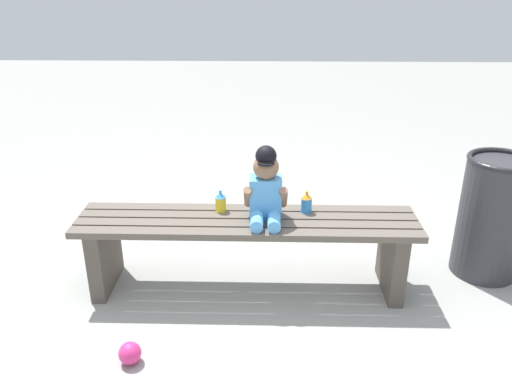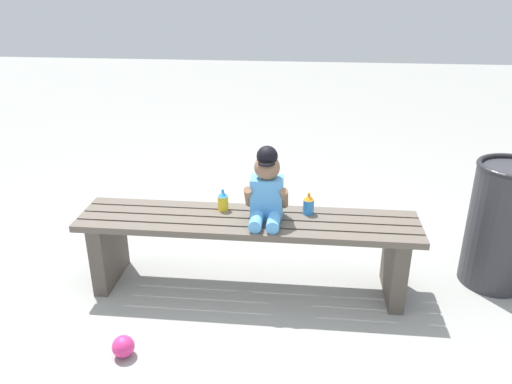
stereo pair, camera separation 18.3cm
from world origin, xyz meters
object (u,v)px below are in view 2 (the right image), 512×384
object	(u,v)px
sippy_cup_right	(309,204)
toy_ball	(123,346)
sippy_cup_left	(223,200)
trash_bin	(502,225)
park_bench	(248,240)
child_figure	(267,188)

from	to	relation	value
sippy_cup_right	toy_ball	size ratio (longest dim) A/B	1.18
sippy_cup_left	trash_bin	size ratio (longest dim) A/B	0.17
park_bench	trash_bin	world-z (taller)	trash_bin
park_bench	toy_ball	size ratio (longest dim) A/B	17.58
toy_ball	sippy_cup_right	bearing A→B (deg)	40.82
child_figure	toy_ball	distance (m)	1.05
sippy_cup_left	sippy_cup_right	size ratio (longest dim) A/B	1.00
park_bench	trash_bin	xyz separation A→B (m)	(1.41, 0.20, 0.06)
sippy_cup_right	toy_ball	world-z (taller)	sippy_cup_right
park_bench	child_figure	distance (m)	0.32
child_figure	sippy_cup_left	size ratio (longest dim) A/B	3.26
sippy_cup_left	toy_ball	bearing A→B (deg)	-116.72
sippy_cup_left	sippy_cup_right	bearing A→B (deg)	0.00
park_bench	toy_ball	bearing A→B (deg)	-129.18
sippy_cup_left	trash_bin	distance (m)	1.56
sippy_cup_left	trash_bin	world-z (taller)	trash_bin
park_bench	sippy_cup_right	distance (m)	0.39
sippy_cup_right	trash_bin	size ratio (longest dim) A/B	0.17
sippy_cup_right	child_figure	bearing A→B (deg)	-159.94
park_bench	trash_bin	distance (m)	1.42
toy_ball	park_bench	bearing A→B (deg)	50.82
child_figure	park_bench	bearing A→B (deg)	-173.23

